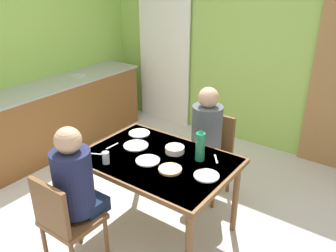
% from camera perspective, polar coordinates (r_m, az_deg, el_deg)
% --- Properties ---
extents(ground_plane, '(5.78, 5.78, 0.00)m').
position_cam_1_polar(ground_plane, '(3.59, -5.27, -14.32)').
color(ground_plane, silver).
extents(wall_back, '(4.48, 0.10, 2.70)m').
position_cam_1_polar(wall_back, '(4.78, 12.20, 13.17)').
color(wall_back, '#98C356').
rests_on(wall_back, ground_plane).
extents(wall_left, '(0.10, 3.33, 2.70)m').
position_cam_1_polar(wall_left, '(4.89, -21.21, 12.36)').
color(wall_left, '#95C651').
rests_on(wall_left, ground_plane).
extents(curtain_panel, '(0.90, 0.03, 2.27)m').
position_cam_1_polar(curtain_panel, '(5.33, -0.67, 12.45)').
color(curtain_panel, white).
rests_on(curtain_panel, ground_plane).
extents(kitchen_counter, '(0.61, 2.50, 0.91)m').
position_cam_1_polar(kitchen_counter, '(4.89, -17.12, 1.84)').
color(kitchen_counter, brown).
rests_on(kitchen_counter, ground_plane).
extents(dining_table, '(1.29, 0.91, 0.75)m').
position_cam_1_polar(dining_table, '(3.04, -1.66, -6.55)').
color(dining_table, brown).
rests_on(dining_table, ground_plane).
extents(chair_near_diner, '(0.40, 0.40, 0.87)m').
position_cam_1_polar(chair_near_diner, '(2.85, -16.50, -14.44)').
color(chair_near_diner, brown).
rests_on(chair_near_diner, ground_plane).
extents(chair_far_diner, '(0.40, 0.40, 0.87)m').
position_cam_1_polar(chair_far_diner, '(3.68, 7.11, -3.98)').
color(chair_far_diner, brown).
rests_on(chair_far_diner, ground_plane).
extents(person_near_diner, '(0.30, 0.37, 0.77)m').
position_cam_1_polar(person_near_diner, '(2.75, -14.98, -8.49)').
color(person_near_diner, '#14233D').
rests_on(person_near_diner, ground_plane).
extents(person_far_diner, '(0.30, 0.37, 0.77)m').
position_cam_1_polar(person_far_diner, '(3.45, 6.24, -0.71)').
color(person_far_diner, '#444B5E').
rests_on(person_far_diner, ground_plane).
extents(water_bottle_green_near, '(0.08, 0.08, 0.28)m').
position_cam_1_polar(water_bottle_green_near, '(2.93, 5.28, -3.24)').
color(water_bottle_green_near, '#237F50').
rests_on(water_bottle_green_near, dining_table).
extents(serving_bowl_center, '(0.17, 0.17, 0.05)m').
position_cam_1_polar(serving_bowl_center, '(3.09, 1.12, -3.86)').
color(serving_bowl_center, '#F4DBD5').
rests_on(serving_bowl_center, dining_table).
extents(dinner_plate_near_left, '(0.21, 0.21, 0.01)m').
position_cam_1_polar(dinner_plate_near_left, '(3.45, -4.71, -1.17)').
color(dinner_plate_near_left, white).
rests_on(dinner_plate_near_left, dining_table).
extents(dinner_plate_near_right, '(0.23, 0.23, 0.01)m').
position_cam_1_polar(dinner_plate_near_right, '(3.21, -5.26, -3.19)').
color(dinner_plate_near_right, white).
rests_on(dinner_plate_near_right, dining_table).
extents(dinner_plate_far_center, '(0.21, 0.21, 0.01)m').
position_cam_1_polar(dinner_plate_far_center, '(2.97, -3.33, -5.65)').
color(dinner_plate_far_center, white).
rests_on(dinner_plate_far_center, dining_table).
extents(dinner_plate_far_side, '(0.20, 0.20, 0.01)m').
position_cam_1_polar(dinner_plate_far_side, '(2.77, 6.29, -8.06)').
color(dinner_plate_far_side, white).
rests_on(dinner_plate_far_side, dining_table).
extents(drinking_glass_by_near_diner, '(0.06, 0.06, 0.10)m').
position_cam_1_polar(drinking_glass_by_near_diner, '(2.95, -10.12, -5.13)').
color(drinking_glass_by_near_diner, silver).
rests_on(drinking_glass_by_near_diner, dining_table).
extents(bread_plate_sliced, '(0.19, 0.19, 0.02)m').
position_cam_1_polar(bread_plate_sliced, '(2.83, 0.35, -7.09)').
color(bread_plate_sliced, '#DBB77A').
rests_on(bread_plate_sliced, dining_table).
extents(cutlery_knife_near, '(0.10, 0.13, 0.00)m').
position_cam_1_polar(cutlery_knife_near, '(3.02, 7.84, -5.34)').
color(cutlery_knife_near, silver).
rests_on(cutlery_knife_near, dining_table).
extents(cutlery_fork_near, '(0.02, 0.15, 0.00)m').
position_cam_1_polar(cutlery_fork_near, '(3.24, -9.10, -3.25)').
color(cutlery_fork_near, silver).
rests_on(cutlery_fork_near, dining_table).
extents(cutlery_knife_far, '(0.14, 0.08, 0.00)m').
position_cam_1_polar(cutlery_knife_far, '(3.14, -11.92, -4.45)').
color(cutlery_knife_far, silver).
rests_on(cutlery_knife_far, dining_table).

